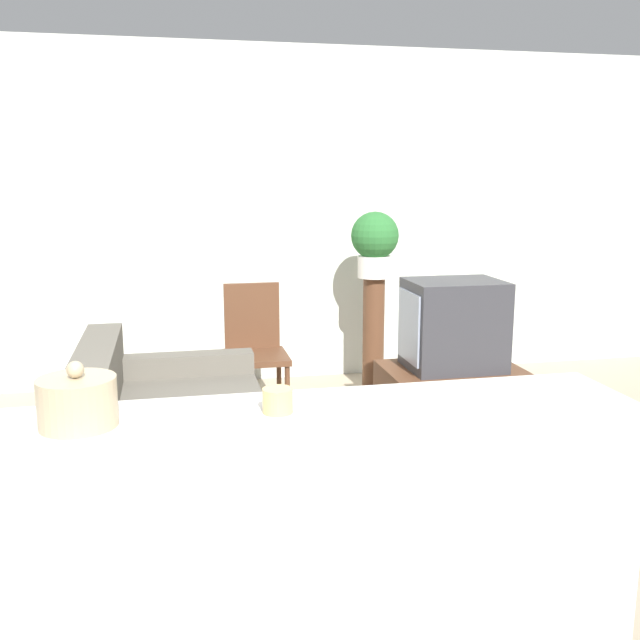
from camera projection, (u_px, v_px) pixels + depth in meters
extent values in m
plane|color=tan|center=(269.00, 633.00, 2.68)|extent=(14.00, 14.00, 0.00)
cube|color=silver|center=(207.00, 218.00, 5.70)|extent=(9.00, 0.06, 2.70)
cube|color=#605B51|center=(177.00, 458.00, 3.73)|extent=(0.99, 1.68, 0.47)
cube|color=#605B51|center=(93.00, 389.00, 3.57)|extent=(0.20, 1.68, 0.33)
cube|color=#605B51|center=(179.00, 512.00, 2.99)|extent=(0.99, 0.16, 0.61)
cube|color=#605B51|center=(175.00, 402.00, 4.45)|extent=(0.99, 0.16, 0.61)
cube|color=brown|center=(451.00, 405.00, 4.54)|extent=(0.86, 0.59, 0.50)
cube|color=#333338|center=(454.00, 325.00, 4.44)|extent=(0.57, 0.45, 0.56)
cube|color=#939EB2|center=(409.00, 327.00, 4.38)|extent=(0.02, 0.37, 0.43)
cube|color=brown|center=(256.00, 357.00, 4.98)|extent=(0.44, 0.44, 0.04)
cube|color=brown|center=(252.00, 316.00, 5.12)|extent=(0.40, 0.04, 0.48)
cylinder|color=brown|center=(232.00, 399.00, 4.81)|extent=(0.04, 0.04, 0.42)
cylinder|color=brown|center=(287.00, 395.00, 4.88)|extent=(0.04, 0.04, 0.42)
cylinder|color=brown|center=(227.00, 383.00, 5.17)|extent=(0.04, 0.04, 0.42)
cylinder|color=brown|center=(279.00, 380.00, 5.25)|extent=(0.04, 0.04, 0.42)
cylinder|color=brown|center=(373.00, 335.00, 5.61)|extent=(0.17, 0.17, 0.91)
cylinder|color=white|center=(374.00, 267.00, 5.50)|extent=(0.26, 0.26, 0.17)
sphere|color=#2D7033|center=(375.00, 236.00, 5.45)|extent=(0.37, 0.37, 0.37)
cube|color=silver|center=(280.00, 556.00, 2.29)|extent=(2.31, 0.44, 0.97)
cylinder|color=tan|center=(78.00, 402.00, 2.06)|extent=(0.23, 0.23, 0.15)
sphere|color=tan|center=(75.00, 370.00, 2.04)|extent=(0.05, 0.05, 0.05)
cylinder|color=tan|center=(279.00, 400.00, 2.19)|extent=(0.09, 0.09, 0.08)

